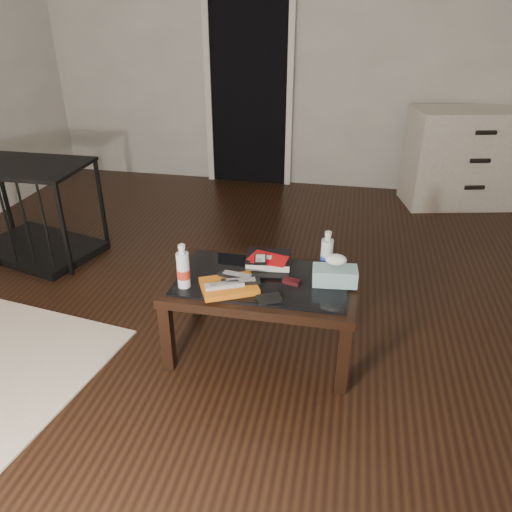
{
  "coord_description": "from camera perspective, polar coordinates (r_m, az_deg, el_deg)",
  "views": [
    {
      "loc": [
        0.69,
        -2.65,
        1.8
      ],
      "look_at": [
        0.22,
        -0.3,
        0.55
      ],
      "focal_mm": 35.0,
      "sensor_mm": 36.0,
      "label": 1
    }
  ],
  "objects": [
    {
      "name": "room_shell",
      "position": [
        2.74,
        -3.59,
        23.77
      ],
      "size": [
        5.0,
        5.0,
        5.0
      ],
      "color": "beige",
      "rests_on": "ground"
    },
    {
      "name": "tissue_box",
      "position": [
        2.63,
        8.99,
        -2.24
      ],
      "size": [
        0.24,
        0.14,
        0.09
      ],
      "primitive_type": "cube",
      "rotation": [
        0.0,
        0.0,
        0.09
      ],
      "color": "#237081",
      "rests_on": "coffee_table"
    },
    {
      "name": "remote_black_back",
      "position": [
        2.61,
        -2.17,
        -2.24
      ],
      "size": [
        0.21,
        0.08,
        0.02
      ],
      "primitive_type": "cube",
      "rotation": [
        0.0,
        0.0,
        -0.17
      ],
      "color": "black",
      "rests_on": "magazines"
    },
    {
      "name": "textbook",
      "position": [
        2.8,
        1.45,
        -0.45
      ],
      "size": [
        0.27,
        0.22,
        0.05
      ],
      "primitive_type": "cube",
      "rotation": [
        0.0,
        0.0,
        0.1
      ],
      "color": "black",
      "rests_on": "coffee_table"
    },
    {
      "name": "remote_silver",
      "position": [
        2.53,
        -3.62,
        -3.31
      ],
      "size": [
        0.2,
        0.13,
        0.02
      ],
      "primitive_type": "cube",
      "rotation": [
        0.0,
        0.0,
        0.42
      ],
      "color": "#A7A7AB",
      "rests_on": "magazines"
    },
    {
      "name": "wallet",
      "position": [
        2.47,
        1.49,
        -4.89
      ],
      "size": [
        0.14,
        0.12,
        0.02
      ],
      "primitive_type": "cube",
      "rotation": [
        0.0,
        0.0,
        0.46
      ],
      "color": "black",
      "rests_on": "coffee_table"
    },
    {
      "name": "doorway",
      "position": [
        5.29,
        -0.81,
        19.16
      ],
      "size": [
        0.9,
        0.08,
        2.07
      ],
      "color": "black",
      "rests_on": "ground"
    },
    {
      "name": "water_bottle_left",
      "position": [
        2.56,
        -8.35,
        -1.13
      ],
      "size": [
        0.08,
        0.08,
        0.24
      ],
      "primitive_type": "cylinder",
      "rotation": [
        0.0,
        0.0,
        -0.19
      ],
      "color": "silver",
      "rests_on": "coffee_table"
    },
    {
      "name": "flip_phone",
      "position": [
        2.62,
        4.09,
        -2.92
      ],
      "size": [
        0.1,
        0.07,
        0.02
      ],
      "primitive_type": "cube",
      "rotation": [
        0.0,
        0.0,
        -0.25
      ],
      "color": "black",
      "rests_on": "coffee_table"
    },
    {
      "name": "dresser",
      "position": [
        5.18,
        23.59,
        10.23
      ],
      "size": [
        1.28,
        0.75,
        0.9
      ],
      "rotation": [
        0.0,
        0.0,
        0.22
      ],
      "color": "silver",
      "rests_on": "ground"
    },
    {
      "name": "dvd_mailers",
      "position": [
        2.77,
        1.28,
        -0.2
      ],
      "size": [
        0.22,
        0.18,
        0.01
      ],
      "primitive_type": "cube",
      "rotation": [
        0.0,
        0.0,
        -0.27
      ],
      "color": "red",
      "rests_on": "textbook"
    },
    {
      "name": "remote_black_front",
      "position": [
        2.56,
        -1.76,
        -2.9
      ],
      "size": [
        0.21,
        0.1,
        0.02
      ],
      "primitive_type": "cube",
      "rotation": [
        0.0,
        0.0,
        0.29
      ],
      "color": "black",
      "rests_on": "magazines"
    },
    {
      "name": "magazines",
      "position": [
        2.57,
        -3.12,
        -3.45
      ],
      "size": [
        0.34,
        0.31,
        0.03
      ],
      "primitive_type": "cube",
      "rotation": [
        0.0,
        0.0,
        0.46
      ],
      "color": "#CD6613",
      "rests_on": "coffee_table"
    },
    {
      "name": "ground",
      "position": [
        3.28,
        -2.77,
        -5.77
      ],
      "size": [
        5.0,
        5.0,
        0.0
      ],
      "primitive_type": "plane",
      "color": "black",
      "rests_on": "ground"
    },
    {
      "name": "pet_crate",
      "position": [
        4.21,
        -23.94,
        3.24
      ],
      "size": [
        1.03,
        0.82,
        0.71
      ],
      "rotation": [
        0.0,
        0.0,
        -0.27
      ],
      "color": "black",
      "rests_on": "ground"
    },
    {
      "name": "coffee_table",
      "position": [
        2.7,
        0.71,
        -3.78
      ],
      "size": [
        1.0,
        0.6,
        0.46
      ],
      "color": "black",
      "rests_on": "ground"
    },
    {
      "name": "water_bottle_right",
      "position": [
        2.7,
        8.11,
        0.46
      ],
      "size": [
        0.08,
        0.08,
        0.24
      ],
      "primitive_type": "cylinder",
      "rotation": [
        0.0,
        0.0,
        -0.27
      ],
      "color": "silver",
      "rests_on": "coffee_table"
    },
    {
      "name": "ipod",
      "position": [
        2.73,
        0.5,
        -0.37
      ],
      "size": [
        0.08,
        0.11,
        0.02
      ],
      "primitive_type": "cube",
      "rotation": [
        0.0,
        0.0,
        0.17
      ],
      "color": "black",
      "rests_on": "dvd_mailers"
    }
  ]
}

